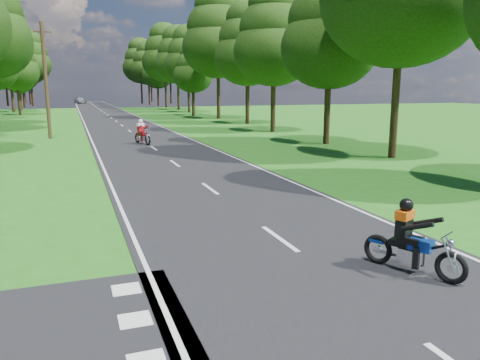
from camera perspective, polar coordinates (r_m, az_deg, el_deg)
name	(u,v)px	position (r m, az deg, el deg)	size (l,w,h in m)	color
ground	(321,269)	(9.71, 9.83, -10.65)	(160.00, 160.00, 0.00)	#1F6216
main_road	(111,118)	(58.08, -15.41, 7.30)	(7.00, 140.00, 0.02)	black
road_markings	(112,119)	(56.21, -15.39, 7.20)	(7.40, 140.00, 0.01)	silver
treeline	(113,52)	(68.28, -15.25, 14.77)	(40.00, 115.35, 14.78)	black
telegraph_pole	(46,80)	(35.83, -22.59, 11.17)	(1.20, 0.26, 8.00)	#382616
rider_near_blue	(414,237)	(9.69, 20.45, -6.50)	(0.59, 1.77, 1.47)	navy
rider_far_red	(142,132)	(30.56, -11.82, 5.79)	(0.64, 1.91, 1.59)	#B20D17
distant_car	(80,100)	(111.77, -18.97, 9.18)	(1.71, 4.24, 1.45)	#A6A9AD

